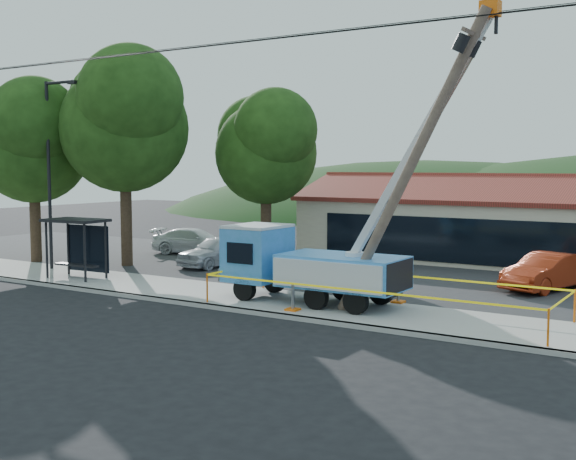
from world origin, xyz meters
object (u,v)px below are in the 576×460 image
Objects in this scene: car_white at (195,255)px; car_red at (546,292)px; car_silver at (218,268)px; leaning_pole at (416,154)px; bus_shelter at (79,234)px; utility_truck at (309,261)px.

car_red is at bearing -111.69° from car_white.
leaning_pole is at bearing -18.72° from car_silver.
car_white is at bearing 95.60° from bus_shelter.
car_red is (15.36, 1.68, 0.00)m from car_silver.
car_white is (-1.47, 9.65, -2.06)m from bus_shelter.
utility_truck is 1.03× the size of leaning_pole.
bus_shelter is at bearing 171.51° from car_white.
car_red is (2.36, 8.03, -5.47)m from leaning_pole.
car_silver is (2.70, 6.41, -2.06)m from bus_shelter.
leaning_pole reaches higher than car_white.
car_silver is 0.92× the size of car_white.
leaning_pole is 2.19× the size of car_silver.
car_silver is at bearing -144.91° from car_white.
car_silver is at bearing 146.12° from utility_truck.
utility_truck is 11.44m from bus_shelter.
car_red is at bearing 13.56° from car_silver.
utility_truck is 2.24× the size of car_silver.
car_red is at bearing 21.08° from bus_shelter.
utility_truck is at bearing -112.51° from car_red.
bus_shelter is at bearing -179.78° from leaning_pole.
bus_shelter is at bearing -177.20° from utility_truck.
bus_shelter is 0.62× the size of car_red.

